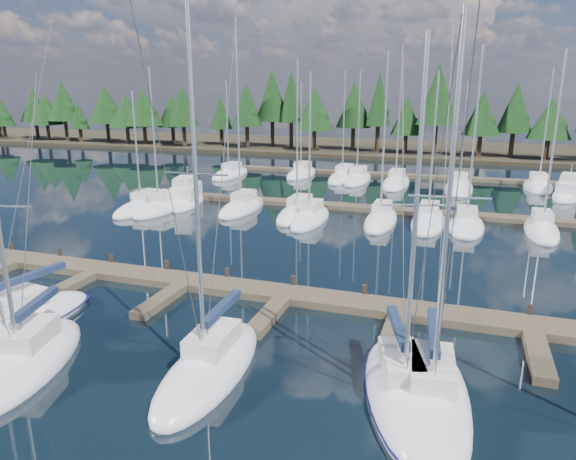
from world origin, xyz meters
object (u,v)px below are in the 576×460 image
at_px(front_sailboat_3, 210,367).
at_px(front_sailboat_2, 26,361).
at_px(main_dock, 283,299).
at_px(front_sailboat_1, 5,327).
at_px(front_sailboat_5, 431,401).
at_px(front_sailboat_4, 401,393).
at_px(motor_yacht_left, 186,198).
at_px(motor_yacht_right, 567,193).

bearing_deg(front_sailboat_3, front_sailboat_2, -164.46).
height_order(main_dock, front_sailboat_1, front_sailboat_1).
distance_m(front_sailboat_2, front_sailboat_5, 15.81).
bearing_deg(front_sailboat_1, front_sailboat_4, 1.43).
bearing_deg(front_sailboat_4, front_sailboat_3, -175.45).
distance_m(front_sailboat_3, motor_yacht_left, 32.14).
distance_m(main_dock, front_sailboat_1, 13.24).
bearing_deg(main_dock, front_sailboat_2, -128.64).
distance_m(front_sailboat_3, front_sailboat_4, 7.39).
relative_size(front_sailboat_2, front_sailboat_5, 0.88).
xyz_separation_m(front_sailboat_1, motor_yacht_right, (29.90, 42.72, 0.17)).
distance_m(front_sailboat_5, motor_yacht_left, 36.87).
distance_m(front_sailboat_3, front_sailboat_5, 8.42).
relative_size(front_sailboat_1, front_sailboat_2, 1.18).
xyz_separation_m(main_dock, front_sailboat_4, (6.95, -6.95, 0.09)).
relative_size(front_sailboat_3, motor_yacht_left, 1.59).
distance_m(front_sailboat_2, motor_yacht_right, 52.13).
relative_size(main_dock, motor_yacht_left, 4.81).
xyz_separation_m(main_dock, front_sailboat_2, (-7.62, -9.54, 0.08)).
bearing_deg(front_sailboat_4, main_dock, 135.00).
height_order(motor_yacht_left, motor_yacht_right, motor_yacht_left).
height_order(front_sailboat_2, front_sailboat_3, front_sailboat_3).
relative_size(front_sailboat_1, motor_yacht_right, 1.69).
xyz_separation_m(front_sailboat_4, motor_yacht_left, (-24.06, 26.88, 0.19)).
bearing_deg(front_sailboat_5, front_sailboat_1, -179.00).
xyz_separation_m(front_sailboat_3, front_sailboat_4, (7.36, 0.59, -0.01)).
relative_size(front_sailboat_4, motor_yacht_left, 1.46).
relative_size(main_dock, front_sailboat_1, 3.04).
bearing_deg(motor_yacht_left, front_sailboat_4, -48.17).
bearing_deg(front_sailboat_5, front_sailboat_3, -176.81).
distance_m(front_sailboat_1, motor_yacht_left, 28.01).
distance_m(front_sailboat_2, front_sailboat_3, 7.48).
distance_m(front_sailboat_3, motor_yacht_right, 47.02).
xyz_separation_m(main_dock, motor_yacht_right, (18.92, 35.33, 0.25)).
xyz_separation_m(front_sailboat_5, motor_yacht_left, (-25.11, 27.00, 0.19)).
relative_size(front_sailboat_1, front_sailboat_4, 1.09).
xyz_separation_m(main_dock, motor_yacht_left, (-17.11, 19.93, 0.28)).
distance_m(front_sailboat_4, motor_yacht_left, 36.07).
distance_m(motor_yacht_left, motor_yacht_right, 39.18).
height_order(front_sailboat_5, motor_yacht_left, front_sailboat_5).
height_order(front_sailboat_5, motor_yacht_right, front_sailboat_5).
xyz_separation_m(front_sailboat_1, front_sailboat_5, (18.97, 0.33, 0.01)).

